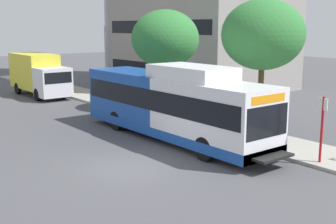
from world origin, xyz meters
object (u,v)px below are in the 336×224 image
at_px(street_tree_near_stop, 263,35).
at_px(box_truck_background, 39,74).
at_px(street_tree_mid_block, 165,39).
at_px(bus_stop_sign_pole, 322,125).
at_px(transit_bus, 172,104).

height_order(street_tree_near_stop, box_truck_background, street_tree_near_stop).
distance_m(street_tree_near_stop, street_tree_mid_block, 7.89).
height_order(bus_stop_sign_pole, street_tree_near_stop, street_tree_near_stop).
bearing_deg(street_tree_mid_block, box_truck_background, 110.33).
xyz_separation_m(street_tree_near_stop, street_tree_mid_block, (0.09, 7.88, -0.36)).
xyz_separation_m(transit_bus, street_tree_mid_block, (4.18, 5.96, 2.89)).
xyz_separation_m(transit_bus, bus_stop_sign_pole, (1.99, -6.75, -0.05)).
relative_size(street_tree_mid_block, box_truck_background, 0.90).
bearing_deg(transit_bus, box_truck_background, 89.55).
distance_m(bus_stop_sign_pole, street_tree_near_stop, 6.22).
distance_m(transit_bus, bus_stop_sign_pole, 7.04).
bearing_deg(street_tree_mid_block, street_tree_near_stop, -90.63).
height_order(street_tree_mid_block, box_truck_background, street_tree_mid_block).
bearing_deg(box_truck_background, bus_stop_sign_pole, -85.50).
xyz_separation_m(street_tree_near_stop, box_truck_background, (-3.96, 18.80, -3.22)).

